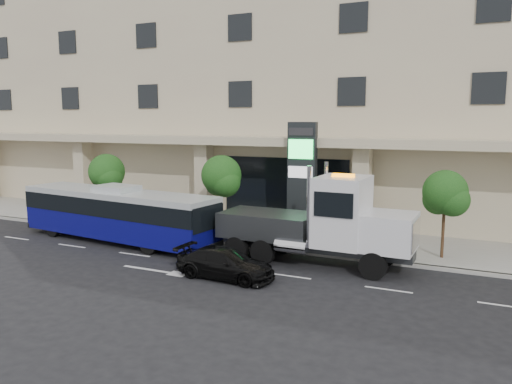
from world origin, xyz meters
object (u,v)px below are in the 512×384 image
signage_pylon (302,178)px  tow_truck (323,224)px  city_bus (117,213)px  black_sedan (225,263)px

signage_pylon → tow_truck: bearing=-63.6°
city_bus → tow_truck: tow_truck is taller
city_bus → signage_pylon: bearing=36.7°
tow_truck → signage_pylon: size_ratio=1.61×
city_bus → black_sedan: 8.71m
city_bus → tow_truck: size_ratio=1.22×
tow_truck → signage_pylon: bearing=121.1°
tow_truck → black_sedan: tow_truck is taller
city_bus → signage_pylon: size_ratio=1.97×
tow_truck → signage_pylon: signage_pylon is taller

